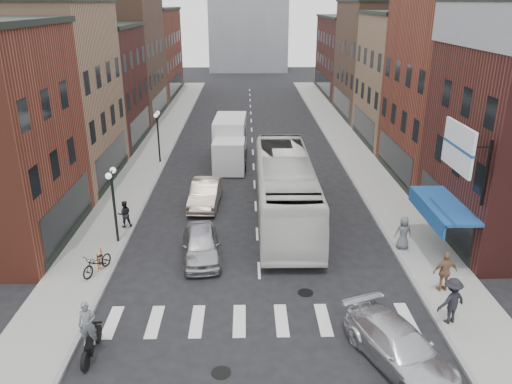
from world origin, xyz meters
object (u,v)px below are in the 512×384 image
sedan_left_far (205,193)px  curb_car (400,347)px  parked_bicycle (97,263)px  ped_left_solo (125,214)px  transit_bus (285,189)px  ped_right_b (445,272)px  sedan_left_near (201,245)px  streetlamp_far (158,128)px  bike_rack (100,259)px  billboard_sign (460,149)px  ped_right_a (452,301)px  box_truck (230,142)px  motorcycle_rider (89,332)px  ped_right_c (403,233)px  streetlamp_near (113,192)px

sedan_left_far → curb_car: size_ratio=0.97×
parked_bicycle → ped_left_solo: 5.10m
transit_bus → ped_right_b: transit_bus is taller
sedan_left_near → streetlamp_far: bearing=99.4°
bike_rack → ped_right_b: 15.81m
transit_bus → ped_right_b: size_ratio=7.17×
sedan_left_far → ped_left_solo: (-4.26, -3.43, 0.13)m
billboard_sign → curb_car: 9.07m
sedan_left_near → sedan_left_far: sedan_left_far is taller
streetlamp_far → bike_rack: bearing=-90.7°
ped_right_a → box_truck: bearing=-88.4°
motorcycle_rider → sedan_left_far: (3.07, 14.27, -0.27)m
streetlamp_far → ped_right_c: size_ratio=2.38×
box_truck → transit_bus: size_ratio=0.59×
billboard_sign → bike_rack: bearing=177.2°
sedan_left_near → ped_right_a: ped_right_a is taller
billboard_sign → sedan_left_near: bearing=171.2°
streetlamp_far → ped_right_b: (15.41, -19.15, -1.83)m
box_truck → streetlamp_far: bearing=-176.4°
sedan_left_near → ped_right_b: ped_right_b is taller
bike_rack → billboard_sign: bearing=-2.8°
bike_rack → ped_right_a: (15.00, -4.73, 0.57)m
parked_bicycle → ped_right_a: ped_right_a is taller
streetlamp_far → ped_right_c: streetlamp_far is taller
parked_bicycle → sedan_left_far: bearing=86.4°
sedan_left_near → curb_car: size_ratio=0.90×
sedan_left_near → ped_right_b: (10.86, -3.43, 0.32)m
ped_left_solo → streetlamp_near: bearing=71.7°
ped_left_solo → ped_right_a: 17.45m
streetlamp_far → bike_rack: 16.87m
streetlamp_near → sedan_left_near: size_ratio=0.92×
billboard_sign → ped_left_solo: size_ratio=2.40×
streetlamp_far → sedan_left_near: (4.55, -15.72, -2.15)m
box_truck → motorcycle_rider: 23.55m
bike_rack → ped_right_a: bearing=-17.5°
motorcycle_rider → sedan_left_near: (3.36, 7.30, -0.30)m
streetlamp_near → motorcycle_rider: bearing=-82.5°
streetlamp_near → ped_right_a: streetlamp_near is taller
motorcycle_rider → ped_left_solo: (-1.18, 10.84, -0.14)m
streetlamp_far → ped_left_solo: bearing=-90.0°
streetlamp_near → ped_right_c: streetlamp_near is taller
streetlamp_near → motorcycle_rider: (1.18, -9.02, -1.85)m
streetlamp_near → box_truck: 15.22m
ped_right_a → ped_left_solo: bearing=-53.6°
curb_car → ped_right_c: size_ratio=2.87×
motorcycle_rider → ped_right_b: (14.23, 3.87, 0.02)m
ped_left_solo → ped_right_b: bearing=137.4°
streetlamp_near → ped_left_solo: streetlamp_near is taller
streetlamp_far → sedan_left_far: (4.26, -8.75, -2.12)m
bike_rack → ped_left_solo: bearing=87.5°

